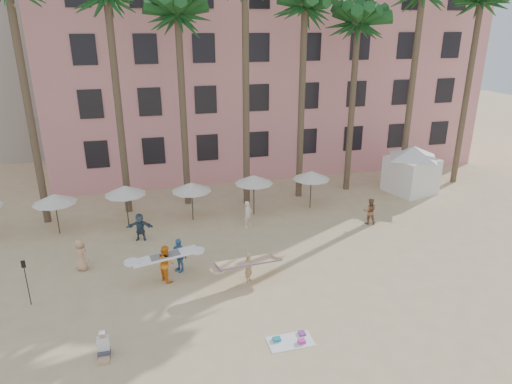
{
  "coord_description": "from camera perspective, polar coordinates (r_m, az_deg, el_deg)",
  "views": [
    {
      "loc": [
        -3.63,
        -14.5,
        11.81
      ],
      "look_at": [
        1.53,
        6.0,
        4.0
      ],
      "focal_mm": 32.0,
      "sensor_mm": 36.0,
      "label": 1
    }
  ],
  "objects": [
    {
      "name": "carrier_yellow",
      "position": [
        22.22,
        -0.87,
        -9.09
      ],
      "size": [
        3.36,
        1.49,
        1.57
      ],
      "color": "tan",
      "rests_on": "ground"
    },
    {
      "name": "palm_row",
      "position": [
        29.81,
        -6.65,
        22.38
      ],
      "size": [
        44.4,
        5.4,
        16.3
      ],
      "color": "brown",
      "rests_on": "ground"
    },
    {
      "name": "seated_man",
      "position": [
        19.02,
        -18.52,
        -18.0
      ],
      "size": [
        0.45,
        0.78,
        1.02
      ],
      "color": "#3F3F4C",
      "rests_on": "ground"
    },
    {
      "name": "paddle",
      "position": [
        22.64,
        -26.83,
        -9.47
      ],
      "size": [
        0.18,
        0.04,
        2.23
      ],
      "color": "black",
      "rests_on": "ground"
    },
    {
      "name": "ground",
      "position": [
        19.05,
        -0.06,
        -18.03
      ],
      "size": [
        120.0,
        120.0,
        0.0
      ],
      "primitive_type": "plane",
      "color": "#D1B789",
      "rests_on": "ground"
    },
    {
      "name": "beach_towel",
      "position": [
        19.05,
        4.44,
        -17.98
      ],
      "size": [
        1.81,
        1.03,
        0.14
      ],
      "color": "white",
      "rests_on": "ground"
    },
    {
      "name": "beachgoers",
      "position": [
        25.89,
        -6.53,
        -4.92
      ],
      "size": [
        17.86,
        5.28,
        1.79
      ],
      "color": "brown",
      "rests_on": "ground"
    },
    {
      "name": "carrier_white",
      "position": [
        22.74,
        -11.23,
        -8.56
      ],
      "size": [
        3.21,
        1.16,
        1.86
      ],
      "color": "orange",
      "rests_on": "ground"
    },
    {
      "name": "cabana",
      "position": [
        35.43,
        18.92,
        3.2
      ],
      "size": [
        5.52,
        5.52,
        3.5
      ],
      "color": "white",
      "rests_on": "ground"
    },
    {
      "name": "umbrella_row",
      "position": [
        28.62,
        -12.06,
        0.47
      ],
      "size": [
        22.5,
        2.7,
        2.73
      ],
      "color": "#332B23",
      "rests_on": "ground"
    },
    {
      "name": "pink_hotel",
      "position": [
        42.05,
        0.6,
        15.08
      ],
      "size": [
        35.0,
        14.0,
        16.0
      ],
      "primitive_type": "cube",
      "color": "#DD8C86",
      "rests_on": "ground"
    }
  ]
}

